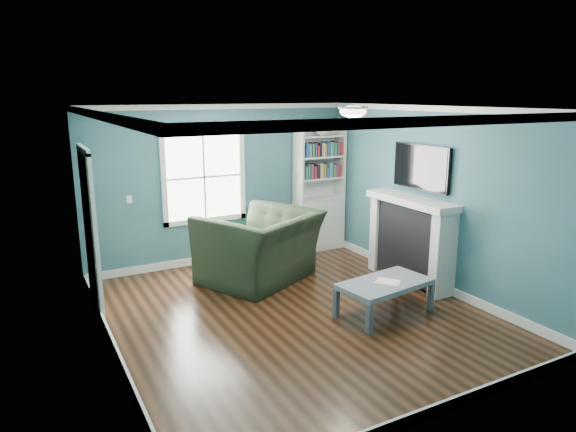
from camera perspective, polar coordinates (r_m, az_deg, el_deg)
name	(u,v)px	position (r m, az deg, el deg)	size (l,w,h in m)	color
floor	(295,313)	(6.74, 0.75, -10.74)	(5.00, 5.00, 0.00)	black
room_walls	(295,193)	(6.26, 0.80, 2.58)	(5.00, 5.00, 5.00)	#325F66
trim	(295,220)	(6.33, 0.79, -0.49)	(4.50, 5.00, 2.60)	white
window	(204,177)	(8.41, -9.31, 4.29)	(1.40, 0.06, 1.50)	white
bookshelf	(319,199)	(9.22, 3.44, 1.91)	(0.90, 0.35, 2.31)	silver
fireplace	(411,241)	(7.83, 13.48, -2.69)	(0.44, 1.58, 1.30)	black
tv	(421,167)	(7.69, 14.59, 5.26)	(0.06, 1.10, 0.65)	black
door	(90,229)	(7.02, -21.16, -1.40)	(0.12, 0.98, 2.17)	silver
ceiling_fixture	(353,111)	(6.72, 7.26, 11.53)	(0.38, 0.38, 0.15)	white
light_switch	(129,199)	(8.15, -17.23, 1.78)	(0.08, 0.01, 0.12)	white
recliner	(260,236)	(7.67, -3.15, -2.18)	(1.60, 1.04, 1.40)	black
coffee_table	(385,286)	(6.71, 10.72, -7.61)	(1.27, 0.81, 0.43)	#464C54
paper_sheet	(388,282)	(6.69, 11.03, -7.16)	(0.23, 0.30, 0.00)	white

